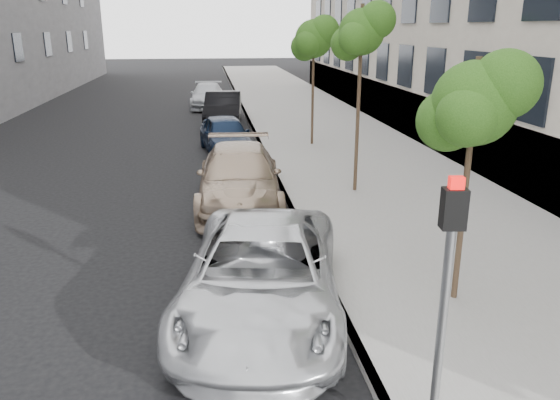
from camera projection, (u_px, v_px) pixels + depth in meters
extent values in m
plane|color=black|center=(281.00, 370.00, 7.58)|extent=(160.00, 160.00, 0.00)
cube|color=gray|center=(299.00, 110.00, 30.77)|extent=(6.40, 72.00, 0.14)
cube|color=#9E9B93|center=(244.00, 111.00, 30.38)|extent=(0.15, 72.00, 0.14)
cylinder|color=#38281C|center=(466.00, 185.00, 8.75)|extent=(0.10, 0.10, 4.00)
sphere|color=#214C13|center=(474.00, 103.00, 8.36)|extent=(1.31, 1.31, 1.31)
sphere|color=#214C13|center=(505.00, 84.00, 8.12)|extent=(1.05, 1.05, 1.05)
sphere|color=#214C13|center=(447.00, 121.00, 8.65)|extent=(0.98, 0.98, 0.98)
cylinder|color=#38281C|center=(358.00, 101.00, 14.74)|extent=(0.10, 0.10, 5.00)
sphere|color=#214C13|center=(361.00, 32.00, 14.20)|extent=(1.20, 1.20, 1.20)
sphere|color=#214C13|center=(377.00, 20.00, 13.96)|extent=(0.96, 0.96, 0.96)
sphere|color=#214C13|center=(347.00, 44.00, 14.49)|extent=(0.90, 0.90, 0.90)
cylinder|color=#38281C|center=(313.00, 83.00, 20.93)|extent=(0.10, 0.10, 4.70)
sphere|color=#214C13|center=(314.00, 39.00, 20.43)|extent=(1.42, 1.42, 1.42)
sphere|color=#214C13|center=(324.00, 30.00, 20.19)|extent=(1.13, 1.13, 1.13)
sphere|color=#214C13|center=(305.00, 47.00, 20.72)|extent=(1.06, 1.06, 1.06)
cylinder|color=#939699|center=(441.00, 336.00, 5.87)|extent=(0.10, 0.10, 2.48)
cube|color=black|center=(454.00, 209.00, 5.43)|extent=(0.26, 0.21, 0.42)
cube|color=red|center=(456.00, 183.00, 5.35)|extent=(0.15, 0.12, 0.12)
imported|color=silver|center=(262.00, 274.00, 8.80)|extent=(3.35, 5.70, 1.49)
imported|color=tan|center=(239.00, 177.00, 14.39)|extent=(2.46, 5.42, 1.54)
imported|color=#0F1C33|center=(225.00, 135.00, 20.48)|extent=(2.13, 4.27, 1.40)
imported|color=black|center=(223.00, 109.00, 26.33)|extent=(2.04, 4.90, 1.58)
imported|color=#AAADB2|center=(208.00, 96.00, 32.09)|extent=(2.10, 4.85, 1.39)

